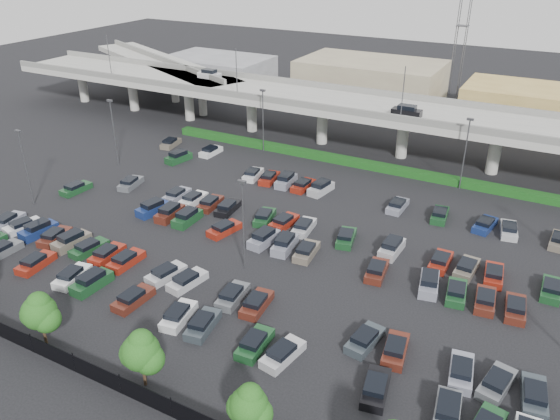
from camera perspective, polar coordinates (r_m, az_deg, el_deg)
name	(u,v)px	position (r m, az deg, el deg)	size (l,w,h in m)	color
ground	(280,236)	(65.28, -0.02, -2.69)	(280.00, 280.00, 0.00)	black
overpass	(373,111)	(89.99, 9.69, 10.19)	(150.00, 13.00, 15.80)	#9B9A93
on_ramp	(162,66)	(124.69, -12.21, 14.54)	(50.93, 30.13, 8.80)	#9B9A93
hedge	(356,163)	(85.74, 7.95, 4.93)	(66.00, 1.60, 1.10)	#123E12
fence	(110,380)	(46.80, -17.30, -16.61)	(70.00, 0.10, 2.00)	black
tree_row	(127,346)	(45.39, -15.74, -13.53)	(65.07, 3.66, 5.94)	#332316
parked_cars	(256,247)	(61.90, -2.53, -3.86)	(62.97, 41.64, 1.67)	#B1B0B5
light_poles	(258,175)	(65.89, -2.36, 3.64)	(66.90, 48.38, 10.30)	#47474B
distant_buildings	(485,97)	(116.30, 20.59, 11.01)	(138.00, 24.00, 9.00)	gray
comm_tower	(463,23)	(127.20, 18.58, 18.06)	(2.40, 2.40, 30.00)	#47474B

